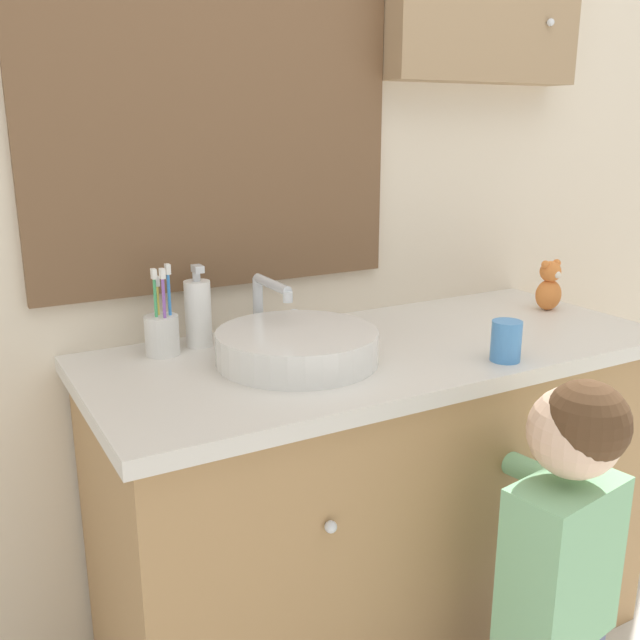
{
  "coord_description": "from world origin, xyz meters",
  "views": [
    {
      "loc": [
        -0.9,
        -0.99,
        1.31
      ],
      "look_at": [
        -0.2,
        0.26,
        0.91
      ],
      "focal_mm": 40.0,
      "sensor_mm": 36.0,
      "label": 1
    }
  ],
  "objects_px": {
    "drinking_cup": "(506,341)",
    "child_figure": "(562,554)",
    "toothbrush_holder": "(162,332)",
    "soap_dispenser": "(198,312)",
    "sink_basin": "(297,344)",
    "teddy_bear": "(549,286)"
  },
  "relations": [
    {
      "from": "child_figure",
      "to": "teddy_bear",
      "type": "relative_size",
      "value": 6.23
    },
    {
      "from": "sink_basin",
      "to": "child_figure",
      "type": "height_order",
      "value": "sink_basin"
    },
    {
      "from": "toothbrush_holder",
      "to": "soap_dispenser",
      "type": "xyz_separation_m",
      "value": [
        0.09,
        0.02,
        0.03
      ]
    },
    {
      "from": "child_figure",
      "to": "toothbrush_holder",
      "type": "bearing_deg",
      "value": 130.81
    },
    {
      "from": "sink_basin",
      "to": "teddy_bear",
      "type": "height_order",
      "value": "sink_basin"
    },
    {
      "from": "toothbrush_holder",
      "to": "soap_dispenser",
      "type": "height_order",
      "value": "toothbrush_holder"
    },
    {
      "from": "sink_basin",
      "to": "teddy_bear",
      "type": "bearing_deg",
      "value": 3.76
    },
    {
      "from": "toothbrush_holder",
      "to": "child_figure",
      "type": "height_order",
      "value": "toothbrush_holder"
    },
    {
      "from": "toothbrush_holder",
      "to": "teddy_bear",
      "type": "xyz_separation_m",
      "value": [
        1.04,
        -0.14,
        0.01
      ]
    },
    {
      "from": "teddy_bear",
      "to": "soap_dispenser",
      "type": "bearing_deg",
      "value": 170.55
    },
    {
      "from": "toothbrush_holder",
      "to": "child_figure",
      "type": "xyz_separation_m",
      "value": [
        0.57,
        -0.66,
        -0.36
      ]
    },
    {
      "from": "sink_basin",
      "to": "soap_dispenser",
      "type": "relative_size",
      "value": 2.09
    },
    {
      "from": "sink_basin",
      "to": "teddy_bear",
      "type": "distance_m",
      "value": 0.81
    },
    {
      "from": "drinking_cup",
      "to": "child_figure",
      "type": "bearing_deg",
      "value": -103.96
    },
    {
      "from": "toothbrush_holder",
      "to": "sink_basin",
      "type": "bearing_deg",
      "value": -38.88
    },
    {
      "from": "toothbrush_holder",
      "to": "child_figure",
      "type": "bearing_deg",
      "value": -49.19
    },
    {
      "from": "sink_basin",
      "to": "soap_dispenser",
      "type": "bearing_deg",
      "value": 124.19
    },
    {
      "from": "child_figure",
      "to": "teddy_bear",
      "type": "xyz_separation_m",
      "value": [
        0.47,
        0.52,
        0.38
      ]
    },
    {
      "from": "sink_basin",
      "to": "toothbrush_holder",
      "type": "height_order",
      "value": "toothbrush_holder"
    },
    {
      "from": "toothbrush_holder",
      "to": "teddy_bear",
      "type": "bearing_deg",
      "value": -7.51
    },
    {
      "from": "soap_dispenser",
      "to": "teddy_bear",
      "type": "xyz_separation_m",
      "value": [
        0.95,
        -0.16,
        -0.01
      ]
    },
    {
      "from": "sink_basin",
      "to": "toothbrush_holder",
      "type": "relative_size",
      "value": 1.97
    }
  ]
}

